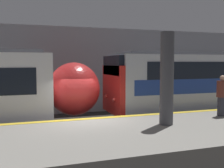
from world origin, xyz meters
TOP-DOWN VIEW (x-y plane):
  - ground_plane at (0.00, 0.00)m, footprint 120.00×120.00m
  - platform at (0.00, -2.28)m, footprint 40.00×4.56m
  - station_rear_barrier at (0.00, 6.44)m, footprint 50.00×0.15m
  - support_pillar_near at (2.45, -1.94)m, footprint 0.48×0.48m
  - person_waiting at (5.41, -1.32)m, footprint 0.38×0.24m

SIDE VIEW (x-z plane):
  - ground_plane at x=0.00m, z-range 0.00..0.00m
  - platform at x=0.00m, z-range 0.00..1.00m
  - person_waiting at x=5.41m, z-range 1.04..2.73m
  - support_pillar_near at x=2.45m, z-range 1.00..4.28m
  - station_rear_barrier at x=0.00m, z-range 0.00..5.45m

